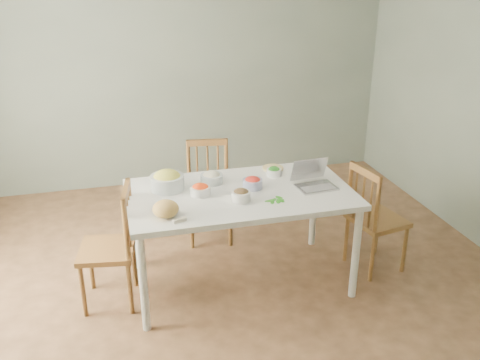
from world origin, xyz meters
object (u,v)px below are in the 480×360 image
object	(u,v)px
bowl_squash	(167,180)
laptop	(317,176)
chair_right	(378,217)
chair_far	(209,193)
chair_left	(106,247)
dining_table	(240,238)
bread_boule	(166,209)

from	to	relation	value
bowl_squash	laptop	bearing A→B (deg)	-13.47
chair_right	bowl_squash	world-z (taller)	bowl_squash
laptop	chair_right	bearing A→B (deg)	-3.75
chair_far	chair_right	xyz separation A→B (m)	(1.30, -0.86, 0.00)
chair_far	chair_right	world-z (taller)	chair_right
chair_left	chair_right	distance (m)	2.27
dining_table	bowl_squash	xyz separation A→B (m)	(-0.55, 0.19, 0.49)
dining_table	bread_boule	size ratio (longest dim) A/B	9.42
chair_far	laptop	xyz separation A→B (m)	(0.70, -0.88, 0.46)
dining_table	laptop	xyz separation A→B (m)	(0.61, -0.08, 0.52)
chair_left	dining_table	bearing A→B (deg)	99.15
chair_far	laptop	size ratio (longest dim) A/B	3.11
dining_table	chair_left	size ratio (longest dim) A/B	1.82
chair_right	laptop	size ratio (longest dim) A/B	3.13
chair_left	bread_boule	distance (m)	0.66
chair_left	bowl_squash	world-z (taller)	bowl_squash
laptop	bread_boule	bearing A→B (deg)	-175.82
chair_left	chair_right	xyz separation A→B (m)	(2.26, -0.06, -0.01)
chair_left	bowl_squash	distance (m)	0.69
dining_table	bowl_squash	world-z (taller)	bowl_squash
bread_boule	laptop	bearing A→B (deg)	9.33
chair_far	chair_right	bearing A→B (deg)	-25.83
chair_far	bowl_squash	distance (m)	0.87
chair_far	chair_right	distance (m)	1.56
bowl_squash	laptop	world-z (taller)	laptop
chair_far	bowl_squash	size ratio (longest dim) A/B	3.54
chair_far	bowl_squash	bearing A→B (deg)	-119.23
bread_boule	laptop	distance (m)	1.25
dining_table	bread_boule	distance (m)	0.83
bowl_squash	dining_table	bearing A→B (deg)	-19.56
chair_right	bowl_squash	distance (m)	1.82
chair_far	chair_left	size ratio (longest dim) A/B	0.98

